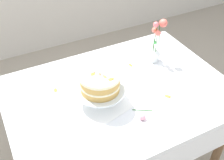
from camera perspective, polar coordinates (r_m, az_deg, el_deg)
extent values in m
plane|color=#9E9384|center=(2.30, 1.25, -16.20)|extent=(12.00, 12.00, 0.00)
cube|color=white|center=(1.75, 1.58, -2.67)|extent=(1.40, 1.00, 0.03)
cylinder|color=brown|center=(2.11, 21.70, -11.50)|extent=(0.06, 0.06, 0.71)
cylinder|color=brown|center=(2.18, -18.04, -8.32)|extent=(0.06, 0.06, 0.71)
cylinder|color=brown|center=(2.51, 9.20, 0.70)|extent=(0.06, 0.06, 0.71)
cube|color=white|center=(1.67, -2.36, -4.47)|extent=(0.39, 0.39, 0.00)
cylinder|color=silver|center=(1.67, -2.37, -4.31)|extent=(0.11, 0.11, 0.01)
cylinder|color=silver|center=(1.64, -2.41, -3.23)|extent=(0.03, 0.03, 0.07)
cylinder|color=silver|center=(1.61, -2.45, -2.09)|extent=(0.29, 0.29, 0.01)
cylinder|color=tan|center=(1.59, -2.48, -1.39)|extent=(0.23, 0.23, 0.04)
cylinder|color=beige|center=(1.58, -2.50, -0.66)|extent=(0.23, 0.23, 0.01)
cylinder|color=tan|center=(1.56, -2.53, 0.08)|extent=(0.23, 0.23, 0.04)
cylinder|color=beige|center=(1.54, -2.56, 0.93)|extent=(0.24, 0.24, 0.02)
ellipsoid|color=#E56B51|center=(1.53, -2.55, 1.27)|extent=(0.03, 0.03, 0.01)
ellipsoid|color=yellow|center=(1.51, -1.52, 0.73)|extent=(0.02, 0.03, 0.00)
ellipsoid|color=pink|center=(1.57, -2.44, 2.26)|extent=(0.03, 0.04, 0.01)
ellipsoid|color=orange|center=(1.53, -4.01, 1.25)|extent=(0.04, 0.03, 0.01)
ellipsoid|color=pink|center=(1.55, -3.78, 1.71)|extent=(0.03, 0.02, 0.01)
ellipsoid|color=orange|center=(1.50, -0.21, 0.21)|extent=(0.03, 0.02, 0.01)
ellipsoid|color=pink|center=(1.51, -5.88, 0.40)|extent=(0.03, 0.04, 0.00)
cylinder|color=silver|center=(2.01, 8.65, 4.68)|extent=(0.07, 0.07, 0.06)
cone|color=silver|center=(1.98, 8.80, 6.00)|extent=(0.09, 0.09, 0.05)
cylinder|color=#2D6028|center=(1.93, 9.80, 8.74)|extent=(0.03, 0.01, 0.21)
sphere|color=#EE6559|center=(1.89, 10.52, 11.45)|extent=(0.06, 0.06, 0.06)
cylinder|color=#2D6028|center=(1.95, 8.73, 8.15)|extent=(0.01, 0.02, 0.15)
sphere|color=#FB6A57|center=(1.91, 8.78, 10.15)|extent=(0.04, 0.04, 0.04)
cylinder|color=#2D6028|center=(1.92, 8.87, 8.57)|extent=(0.02, 0.01, 0.20)
sphere|color=#FB666A|center=(1.86, 9.04, 11.20)|extent=(0.04, 0.04, 0.04)
cylinder|color=#2D6028|center=(1.93, 9.14, 7.72)|extent=(0.01, 0.02, 0.15)
sphere|color=#F6796B|center=(1.88, 9.43, 9.49)|extent=(0.04, 0.04, 0.04)
ellipsoid|color=#236B2D|center=(1.93, 8.82, 7.65)|extent=(0.03, 0.05, 0.01)
cylinder|color=#2D6028|center=(1.63, 6.23, -6.20)|extent=(0.10, 0.06, 0.01)
sphere|color=pink|center=(1.57, 6.31, -7.54)|extent=(0.04, 0.04, 0.04)
ellipsoid|color=orange|center=(1.78, -11.59, -2.06)|extent=(0.03, 0.04, 0.01)
ellipsoid|color=orange|center=(1.74, 11.42, -3.30)|extent=(0.05, 0.05, 0.01)
ellipsoid|color=orange|center=(1.96, 3.82, 3.09)|extent=(0.02, 0.04, 0.00)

